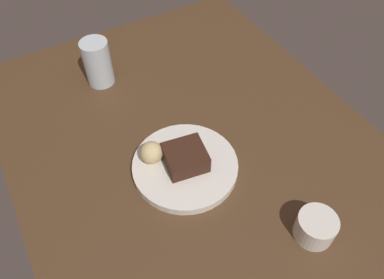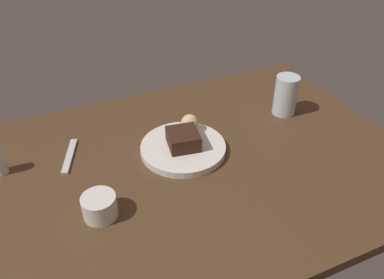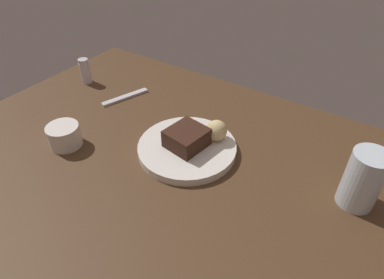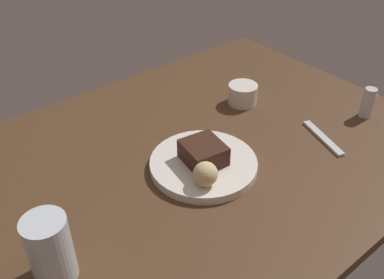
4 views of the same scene
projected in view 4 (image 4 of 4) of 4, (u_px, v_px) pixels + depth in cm
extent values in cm
cube|color=#4C331E|center=(188.00, 161.00, 100.74)|extent=(120.00, 84.00, 3.00)
cylinder|color=white|center=(203.00, 164.00, 95.81)|extent=(23.93, 23.93, 1.99)
cube|color=#381E14|center=(203.00, 152.00, 94.06)|extent=(9.55, 10.02, 4.48)
sphere|color=#DBC184|center=(205.00, 174.00, 87.65)|extent=(5.18, 5.18, 5.18)
cylinder|color=silver|center=(367.00, 105.00, 111.92)|extent=(3.24, 3.24, 6.90)
cylinder|color=silver|center=(371.00, 91.00, 109.56)|extent=(3.07, 3.07, 1.20)
cylinder|color=silver|center=(50.00, 249.00, 69.60)|extent=(7.34, 7.34, 12.80)
cylinder|color=silver|center=(243.00, 94.00, 117.74)|extent=(7.92, 7.92, 5.55)
cube|color=silver|center=(323.00, 138.00, 105.20)|extent=(6.63, 14.76, 0.70)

